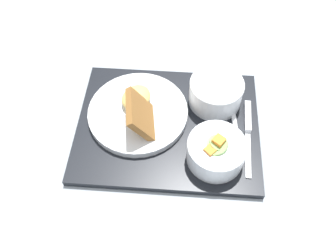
{
  "coord_description": "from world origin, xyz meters",
  "views": [
    {
      "loc": [
        -0.01,
        0.42,
        0.64
      ],
      "look_at": [
        0.0,
        0.0,
        0.05
      ],
      "focal_mm": 38.0,
      "sensor_mm": 36.0,
      "label": 1
    }
  ],
  "objects_px": {
    "spoon": "(235,130)",
    "knife": "(248,124)",
    "bowl_soup": "(216,91)",
    "bowl_salad": "(216,150)",
    "plate_main": "(138,111)"
  },
  "relations": [
    {
      "from": "plate_main",
      "to": "knife",
      "type": "xyz_separation_m",
      "value": [
        -0.23,
        0.02,
        -0.01
      ]
    },
    {
      "from": "bowl_soup",
      "to": "spoon",
      "type": "distance_m",
      "value": 0.09
    },
    {
      "from": "spoon",
      "to": "plate_main",
      "type": "bearing_deg",
      "value": -102.32
    },
    {
      "from": "bowl_salad",
      "to": "bowl_soup",
      "type": "relative_size",
      "value": 0.99
    },
    {
      "from": "bowl_soup",
      "to": "knife",
      "type": "xyz_separation_m",
      "value": [
        -0.07,
        0.06,
        -0.03
      ]
    },
    {
      "from": "bowl_salad",
      "to": "knife",
      "type": "distance_m",
      "value": 0.11
    },
    {
      "from": "knife",
      "to": "spoon",
      "type": "xyz_separation_m",
      "value": [
        0.03,
        0.01,
        -0.0
      ]
    },
    {
      "from": "knife",
      "to": "spoon",
      "type": "height_order",
      "value": "knife"
    },
    {
      "from": "bowl_soup",
      "to": "knife",
      "type": "distance_m",
      "value": 0.1
    },
    {
      "from": "bowl_soup",
      "to": "spoon",
      "type": "bearing_deg",
      "value": 117.01
    },
    {
      "from": "spoon",
      "to": "knife",
      "type": "bearing_deg",
      "value": 113.47
    },
    {
      "from": "bowl_salad",
      "to": "plate_main",
      "type": "bearing_deg",
      "value": -32.54
    },
    {
      "from": "plate_main",
      "to": "bowl_salad",
      "type": "bearing_deg",
      "value": 147.46
    },
    {
      "from": "bowl_soup",
      "to": "plate_main",
      "type": "bearing_deg",
      "value": 14.46
    },
    {
      "from": "bowl_salad",
      "to": "knife",
      "type": "height_order",
      "value": "bowl_salad"
    }
  ]
}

